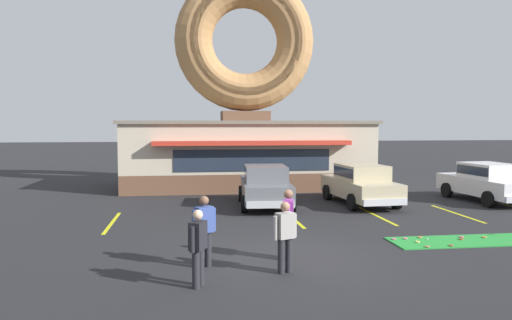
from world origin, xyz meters
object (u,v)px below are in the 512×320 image
pedestrian_leather_jacket_man (285,234)px  trash_bin (364,181)px  pedestrian_blue_sweater_man (204,228)px  pedestrian_hooded_kid (198,245)px  car_grey (265,184)px  car_champagne (361,183)px  car_white (487,181)px  pedestrian_clipboard_woman (288,221)px  golf_ball (427,239)px

pedestrian_leather_jacket_man → trash_bin: pedestrian_leather_jacket_man is taller
pedestrian_blue_sweater_man → pedestrian_hooded_kid: (-0.17, -1.36, -0.05)m
car_grey → car_champagne: size_ratio=1.00×
car_grey → car_champagne: same height
pedestrian_leather_jacket_man → car_white: bearing=40.2°
pedestrian_hooded_kid → trash_bin: pedestrian_hooded_kid is taller
car_white → car_champagne: (-5.41, 0.01, 0.00)m
car_grey → pedestrian_blue_sweater_man: 8.39m
pedestrian_leather_jacket_man → pedestrian_clipboard_woman: 1.10m
pedestrian_hooded_kid → trash_bin: 15.11m
pedestrian_hooded_kid → golf_ball: bearing=25.7°
golf_ball → car_white: 8.50m
golf_ball → pedestrian_hooded_kid: pedestrian_hooded_kid is taller
car_champagne → trash_bin: (1.43, 3.48, -0.37)m
pedestrian_blue_sweater_man → pedestrian_hooded_kid: size_ratio=1.05×
car_grey → car_champagne: (3.84, -0.04, 0.00)m
car_white → trash_bin: bearing=138.8°
car_white → car_grey: 9.25m
pedestrian_blue_sweater_man → trash_bin: 13.88m
golf_ball → trash_bin: bearing=79.9°
pedestrian_blue_sweater_man → pedestrian_leather_jacket_man: (1.71, -0.68, -0.04)m
car_champagne → trash_bin: 3.78m
car_white → pedestrian_hooded_kid: 15.21m
golf_ball → pedestrian_blue_sweater_man: 6.45m
golf_ball → car_champagne: size_ratio=0.01×
car_grey → pedestrian_clipboard_woman: pedestrian_clipboard_woman is taller
golf_ball → pedestrian_hooded_kid: size_ratio=0.03×
pedestrian_leather_jacket_man → pedestrian_clipboard_woman: pedestrian_clipboard_woman is taller
pedestrian_blue_sweater_man → pedestrian_clipboard_woman: pedestrian_clipboard_woman is taller
car_white → car_grey: (-9.25, 0.05, 0.00)m
car_white → pedestrian_clipboard_woman: 12.44m
car_white → car_champagne: bearing=179.9°
pedestrian_hooded_kid → pedestrian_clipboard_woman: (2.16, 1.74, 0.08)m
car_grey → pedestrian_hooded_kid: size_ratio=3.03×
pedestrian_clipboard_woman → pedestrian_leather_jacket_man: bearing=-105.3°
car_champagne → pedestrian_leather_jacket_man: 9.84m
pedestrian_blue_sweater_man → pedestrian_hooded_kid: bearing=-97.0°
pedestrian_blue_sweater_man → pedestrian_hooded_kid: 1.37m
car_grey → pedestrian_leather_jacket_man: car_grey is taller
car_white → pedestrian_blue_sweater_man: 14.28m
car_grey → pedestrian_clipboard_woman: 7.61m
golf_ball → pedestrian_clipboard_woman: 4.45m
car_white → pedestrian_hooded_kid: car_white is taller
golf_ball → car_white: (5.72, 6.23, 0.82)m
golf_ball → pedestrian_leather_jacket_man: (-4.46, -2.36, 0.80)m
golf_ball → trash_bin: 9.88m
golf_ball → car_grey: car_grey is taller
pedestrian_clipboard_woman → golf_ball: bearing=17.4°
car_champagne → pedestrian_hooded_kid: (-6.64, -9.29, -0.03)m
golf_ball → car_white: bearing=47.5°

